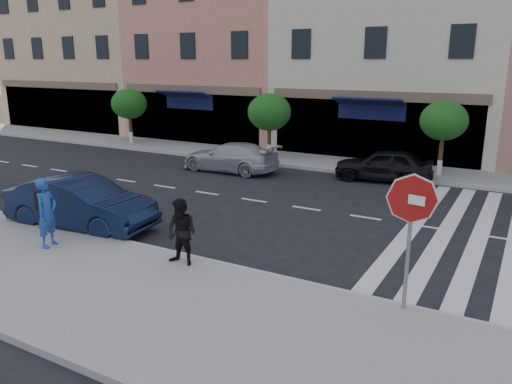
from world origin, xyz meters
name	(u,v)px	position (x,y,z in m)	size (l,w,h in m)	color
ground	(245,247)	(0.00, 0.00, 0.00)	(120.00, 120.00, 0.00)	black
sidewalk_near	(150,303)	(0.00, -3.75, 0.07)	(60.00, 4.50, 0.15)	gray
sidewalk_far	(370,168)	(0.00, 11.00, 0.07)	(60.00, 3.00, 0.15)	gray
building_west_far	(103,42)	(-22.00, 17.00, 6.00)	(12.00, 9.00, 12.00)	#D5B688
building_west_mid	(231,22)	(-11.00, 17.00, 7.00)	(10.00, 9.00, 14.00)	tan
building_centre	(400,45)	(-0.50, 17.00, 5.50)	(11.00, 9.00, 11.00)	beige
street_tree_wa	(129,104)	(-14.00, 10.80, 2.33)	(2.00, 2.00, 3.05)	#473323
street_tree_wb	(269,112)	(-5.00, 10.80, 2.31)	(2.10, 2.10, 3.06)	#473323
street_tree_c	(444,121)	(3.00, 10.80, 2.36)	(1.90, 1.90, 3.04)	#473323
stop_sign	(411,213)	(4.50, -1.67, 2.07)	(0.92, 0.22, 2.65)	gray
photographer	(47,213)	(-4.19, -2.72, 1.04)	(0.65, 0.42, 1.77)	#214B99
walker	(182,232)	(-0.51, -2.00, 0.93)	(0.76, 0.59, 1.56)	black
car_near_mid	(80,203)	(-4.96, -1.00, 0.75)	(1.59, 4.55, 1.50)	black
car_far_left	(230,157)	(-5.25, 7.60, 0.63)	(1.78, 4.38, 1.27)	#ACABB0
car_far_mid	(384,165)	(1.12, 9.10, 0.66)	(1.55, 3.86, 1.31)	black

